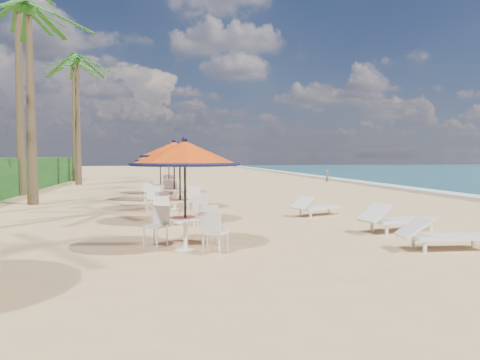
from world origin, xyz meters
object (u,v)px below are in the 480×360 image
at_px(station_3, 160,160).
at_px(lounger_mid, 395,218).
at_px(lounger_near, 441,235).
at_px(lounger_far, 316,206).
at_px(station_0, 186,167).
at_px(station_2, 174,158).
at_px(station_1, 179,164).
at_px(station_4, 169,156).

relative_size(station_3, lounger_mid, 1.05).
height_order(lounger_near, lounger_mid, lounger_mid).
bearing_deg(lounger_near, lounger_far, 100.78).
xyz_separation_m(station_0, station_2, (0.01, 7.28, 0.15)).
distance_m(station_2, lounger_far, 5.32).
bearing_deg(station_1, station_2, 90.26).
distance_m(station_2, lounger_mid, 8.11).
bearing_deg(station_0, lounger_mid, 14.35).
xyz_separation_m(station_1, lounger_near, (5.10, -4.69, -1.39)).
height_order(station_3, lounger_mid, station_3).
height_order(station_0, station_3, station_0).
relative_size(station_0, station_3, 1.02).
bearing_deg(station_4, station_3, -97.00).
bearing_deg(lounger_mid, station_4, 96.92).
distance_m(station_0, station_4, 14.74).
relative_size(station_0, station_1, 1.00).
xyz_separation_m(station_3, lounger_mid, (5.78, -9.64, -1.39)).
distance_m(lounger_near, lounger_mid, 2.28).
height_order(station_2, station_4, station_2).
height_order(station_3, station_4, station_4).
height_order(station_1, station_2, station_2).
relative_size(station_3, station_4, 0.91).
bearing_deg(station_3, station_0, -87.77).
bearing_deg(station_1, lounger_mid, -24.52).
distance_m(lounger_near, lounger_far, 5.72).
relative_size(station_3, lounger_near, 1.20).
height_order(station_0, station_2, station_2).
relative_size(station_2, station_4, 1.01).
xyz_separation_m(station_2, station_3, (-0.44, 3.73, -0.11)).
bearing_deg(station_3, lounger_near, -64.98).
relative_size(station_0, lounger_mid, 1.07).
distance_m(station_0, station_3, 11.02).
height_order(station_1, lounger_mid, station_1).
height_order(station_3, lounger_near, station_3).
relative_size(station_4, lounger_mid, 1.15).
relative_size(station_1, station_2, 0.92).
height_order(station_4, lounger_near, station_4).
height_order(station_2, lounger_far, station_2).
relative_size(lounger_near, lounger_far, 1.02).
relative_size(station_1, lounger_far, 1.24).
bearing_deg(lounger_near, station_0, 173.91).
bearing_deg(lounger_near, station_4, 111.89).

